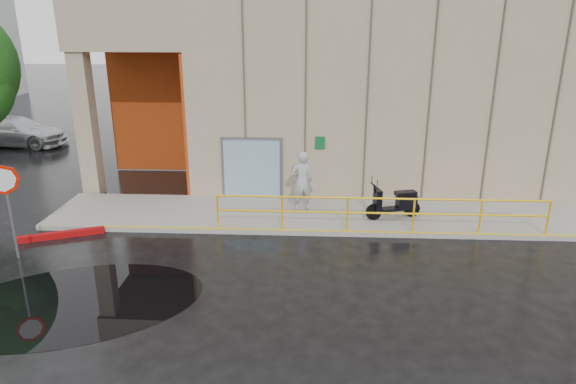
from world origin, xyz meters
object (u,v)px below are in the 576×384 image
person (302,181)px  red_curb (61,235)px  car_c (16,131)px  stop_sign (6,192)px  scooter (395,194)px

person → red_curb: (-6.93, -2.26, -1.03)m
car_c → stop_sign: bearing=-146.4°
scooter → red_curb: scooter is taller
person → stop_sign: (-7.43, -3.64, 0.75)m
person → scooter: 2.93m
red_curb → scooter: bearing=9.8°
red_curb → car_c: bearing=124.2°
stop_sign → car_c: stop_sign is taller
scooter → red_curb: 9.98m
person → scooter: bearing=153.2°
red_curb → stop_sign: bearing=-110.0°
person → scooter: (2.86, -0.58, -0.19)m
stop_sign → car_c: 14.19m
stop_sign → person: bearing=11.1°
scooter → car_c: scooter is taller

